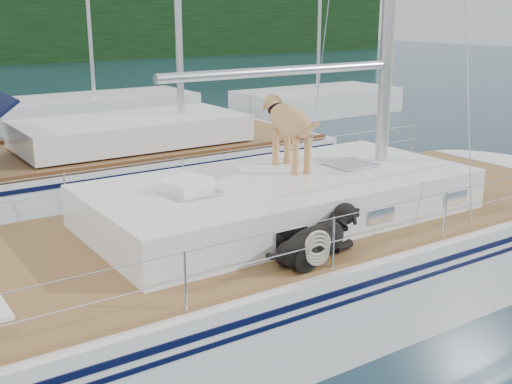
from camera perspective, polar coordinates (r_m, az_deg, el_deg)
ground at (r=8.80m, az=-2.02°, el=-10.88°), size 120.00×120.00×0.00m
main_sailboat at (r=8.56m, az=-1.48°, el=-6.65°), size 12.00×3.84×14.01m
neighbor_sailboat at (r=13.95m, az=-14.89°, el=1.52°), size 11.00×3.50×13.30m
bg_boat_center at (r=24.35m, az=-14.12°, el=7.14°), size 7.20×3.00×11.65m
bg_boat_east at (r=25.69m, az=5.46°, el=7.99°), size 6.40×3.00×11.65m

